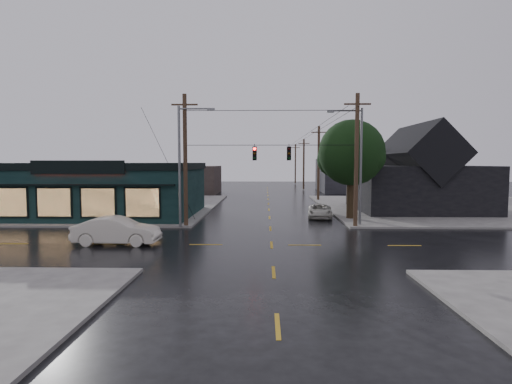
{
  "coord_description": "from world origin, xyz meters",
  "views": [
    {
      "loc": [
        -0.39,
        -23.88,
        5.01
      ],
      "look_at": [
        -1.05,
        4.66,
        2.87
      ],
      "focal_mm": 28.0,
      "sensor_mm": 36.0,
      "label": 1
    }
  ],
  "objects_px": {
    "utility_pole_ne": "(355,228)",
    "suv_silver": "(320,211)",
    "sedan_cream": "(117,231)",
    "corner_tree": "(351,153)",
    "utility_pole_nw": "(186,227)"
  },
  "relations": [
    {
      "from": "suv_silver",
      "to": "utility_pole_nw",
      "type": "bearing_deg",
      "value": -146.82
    },
    {
      "from": "utility_pole_ne",
      "to": "sedan_cream",
      "type": "distance_m",
      "value": 17.25
    },
    {
      "from": "corner_tree",
      "to": "utility_pole_nw",
      "type": "relative_size",
      "value": 0.84
    },
    {
      "from": "sedan_cream",
      "to": "utility_pole_nw",
      "type": "bearing_deg",
      "value": -23.63
    },
    {
      "from": "corner_tree",
      "to": "utility_pole_ne",
      "type": "height_order",
      "value": "corner_tree"
    },
    {
      "from": "utility_pole_ne",
      "to": "corner_tree",
      "type": "bearing_deg",
      "value": 82.95
    },
    {
      "from": "corner_tree",
      "to": "suv_silver",
      "type": "xyz_separation_m",
      "value": [
        -2.49,
        1.17,
        -5.17
      ]
    },
    {
      "from": "utility_pole_ne",
      "to": "sedan_cream",
      "type": "height_order",
      "value": "utility_pole_ne"
    },
    {
      "from": "sedan_cream",
      "to": "utility_pole_ne",
      "type": "bearing_deg",
      "value": -67.19
    },
    {
      "from": "corner_tree",
      "to": "utility_pole_ne",
      "type": "distance_m",
      "value": 7.25
    },
    {
      "from": "corner_tree",
      "to": "sedan_cream",
      "type": "bearing_deg",
      "value": -146.54
    },
    {
      "from": "corner_tree",
      "to": "sedan_cream",
      "type": "xyz_separation_m",
      "value": [
        -16.46,
        -10.88,
        -4.95
      ]
    },
    {
      "from": "corner_tree",
      "to": "utility_pole_nw",
      "type": "bearing_deg",
      "value": -162.31
    },
    {
      "from": "utility_pole_ne",
      "to": "suv_silver",
      "type": "xyz_separation_m",
      "value": [
        -1.95,
        5.49,
        0.62
      ]
    },
    {
      "from": "sedan_cream",
      "to": "suv_silver",
      "type": "xyz_separation_m",
      "value": [
        13.98,
        12.05,
        -0.22
      ]
    }
  ]
}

